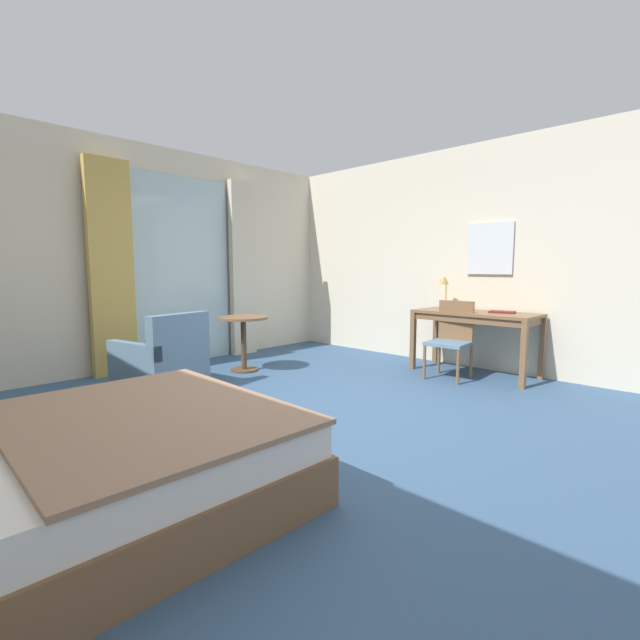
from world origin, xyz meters
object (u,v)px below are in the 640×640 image
(writing_desk, at_px, (475,319))
(armchair_by_window, at_px, (163,359))
(desk_lamp, at_px, (444,284))
(closed_book, at_px, (502,312))
(bed, at_px, (67,474))
(desk_chair, at_px, (452,336))
(round_cafe_table, at_px, (244,331))

(writing_desk, bearing_deg, armchair_by_window, 144.95)
(desk_lamp, xyz_separation_m, closed_book, (0.00, -0.76, -0.32))
(bed, distance_m, writing_desk, 4.58)
(desk_chair, relative_size, closed_book, 3.21)
(writing_desk, xyz_separation_m, desk_chair, (-0.35, 0.12, -0.18))
(desk_lamp, bearing_deg, desk_chair, -140.70)
(desk_lamp, bearing_deg, armchair_by_window, 151.95)
(desk_lamp, distance_m, closed_book, 0.83)
(writing_desk, height_order, closed_book, closed_book)
(armchair_by_window, relative_size, round_cafe_table, 1.31)
(writing_desk, distance_m, round_cafe_table, 2.89)
(writing_desk, xyz_separation_m, closed_book, (0.07, -0.30, 0.10))
(bed, height_order, desk_lamp, desk_lamp)
(desk_chair, height_order, closed_book, desk_chair)
(desk_lamp, height_order, round_cafe_table, desk_lamp)
(writing_desk, relative_size, armchair_by_window, 1.60)
(bed, bearing_deg, round_cafe_table, 38.87)
(bed, relative_size, armchair_by_window, 2.38)
(writing_desk, relative_size, closed_book, 5.13)
(bed, xyz_separation_m, desk_chair, (4.21, 0.10, 0.24))
(desk_chair, height_order, armchair_by_window, desk_chair)
(desk_chair, bearing_deg, bed, -178.64)
(desk_chair, distance_m, round_cafe_table, 2.57)
(bed, height_order, round_cafe_table, bed)
(desk_lamp, bearing_deg, bed, -174.49)
(bed, xyz_separation_m, closed_book, (4.64, -0.32, 0.52))
(round_cafe_table, bearing_deg, armchair_by_window, -176.15)
(desk_chair, bearing_deg, closed_book, -44.25)
(bed, bearing_deg, desk_lamp, 5.51)
(bed, height_order, armchair_by_window, bed)
(writing_desk, bearing_deg, closed_book, -75.84)
(bed, xyz_separation_m, desk_lamp, (4.64, 0.45, 0.84))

